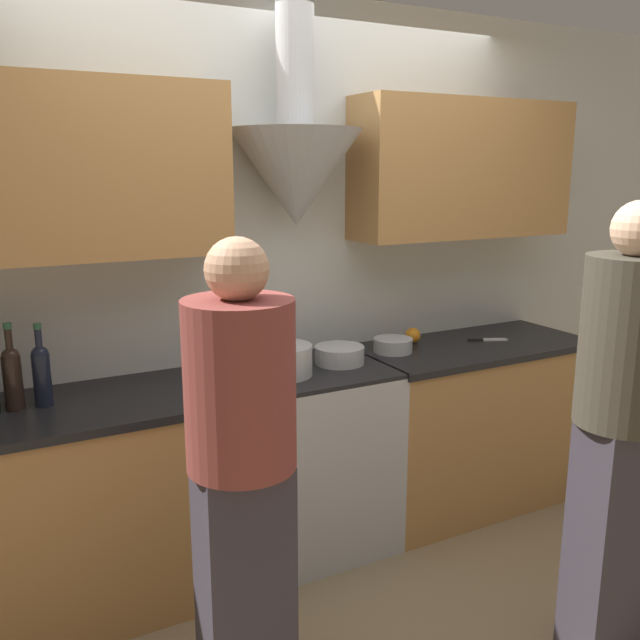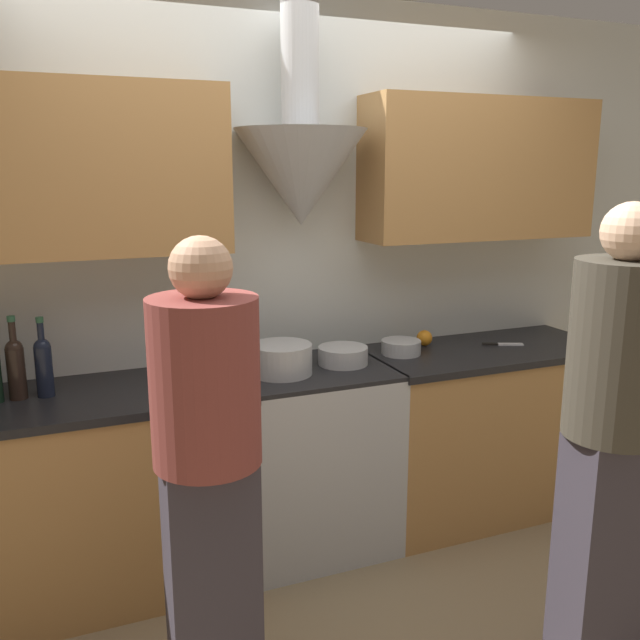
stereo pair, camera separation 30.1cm
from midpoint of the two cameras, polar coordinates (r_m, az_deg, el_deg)
The scene contains 14 objects.
ground_plane at distance 3.27m, azimuth 4.52°, elevation -20.96°, with size 12.00×12.00×0.00m, color #847051.
wall_back at distance 3.27m, azimuth -0.39°, elevation 7.07°, with size 8.40×0.61×2.60m.
counter_left at distance 3.08m, azimuth -17.38°, elevation -14.13°, with size 1.48×0.62×0.90m.
counter_right at distance 3.79m, azimuth 15.77°, elevation -8.79°, with size 1.27×0.62×0.90m.
stove_range at distance 3.32m, azimuth 1.97°, elevation -11.44°, with size 0.71×0.60×0.90m.
wine_bottle_5 at distance 2.91m, azimuth -21.61°, elevation -3.63°, with size 0.07×0.07×0.34m.
wine_bottle_6 at distance 2.90m, azimuth -19.56°, elevation -3.54°, with size 0.07×0.07×0.33m.
stock_pot at distance 3.05m, azimuth -0.43°, elevation -3.35°, with size 0.28×0.28×0.14m.
mixing_bowl at distance 3.22m, azimuth 4.63°, elevation -3.03°, with size 0.24×0.24×0.08m.
orange_fruit at distance 3.61m, azimuth 11.16°, elevation -1.52°, with size 0.08×0.08×0.08m.
saucepan at distance 3.43m, azimuth 9.36°, elevation -2.30°, with size 0.20×0.20×0.07m.
chefs_knife at distance 3.73m, azimuth 17.42°, elevation -1.99°, with size 0.21×0.12×0.01m.
person_foreground_left at distance 2.12m, azimuth -5.28°, elevation -12.85°, with size 0.33×0.33×1.62m.
person_foreground_right at distance 2.56m, azimuth 26.55°, elevation -8.36°, with size 0.33×0.33×1.71m.
Camera 2 is at (-1.11, -2.48, 1.81)m, focal length 38.00 mm.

